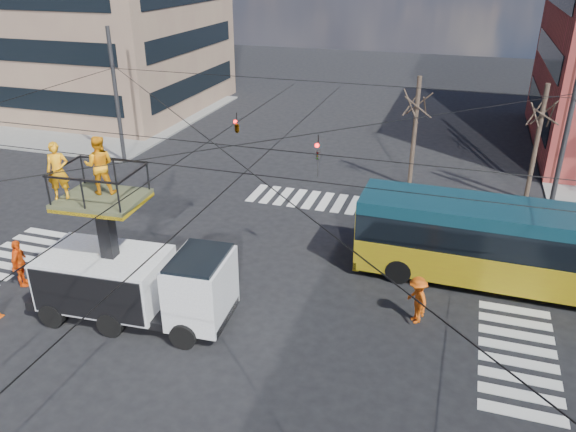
# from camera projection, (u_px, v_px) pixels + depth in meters

# --- Properties ---
(ground) EXTENTS (120.00, 120.00, 0.00)m
(ground) POSITION_uv_depth(u_px,v_px,m) (228.00, 301.00, 20.60)
(ground) COLOR black
(ground) RESTS_ON ground
(sidewalk_nw) EXTENTS (18.00, 18.00, 0.12)m
(sidewalk_nw) POSITION_uv_depth(u_px,v_px,m) (89.00, 114.00, 44.50)
(sidewalk_nw) COLOR slate
(sidewalk_nw) RESTS_ON ground
(crosswalks) EXTENTS (22.40, 22.40, 0.02)m
(crosswalks) POSITION_uv_depth(u_px,v_px,m) (228.00, 301.00, 20.59)
(crosswalks) COLOR silver
(crosswalks) RESTS_ON ground
(overhead_network) EXTENTS (24.24, 24.24, 8.00)m
(overhead_network) POSITION_uv_depth(u_px,v_px,m) (225.00, 189.00, 19.15)
(overhead_network) COLOR #2D2D30
(overhead_network) RESTS_ON ground
(tree_a) EXTENTS (2.00, 2.00, 6.00)m
(tree_a) POSITION_uv_depth(u_px,v_px,m) (417.00, 103.00, 28.90)
(tree_a) COLOR #382B21
(tree_a) RESTS_ON ground
(tree_b) EXTENTS (2.00, 2.00, 6.00)m
(tree_b) POSITION_uv_depth(u_px,v_px,m) (543.00, 112.00, 27.25)
(tree_b) COLOR #382B21
(tree_b) RESTS_ON ground
(utility_truck) EXTENTS (7.14, 3.03, 6.43)m
(utility_truck) POSITION_uv_depth(u_px,v_px,m) (133.00, 265.00, 18.83)
(utility_truck) COLOR black
(utility_truck) RESTS_ON ground
(city_bus) EXTENTS (11.83, 2.81, 3.20)m
(city_bus) POSITION_uv_depth(u_px,v_px,m) (516.00, 245.00, 20.91)
(city_bus) COLOR gold
(city_bus) RESTS_ON ground
(worker_ground) EXTENTS (0.82, 1.20, 1.89)m
(worker_ground) POSITION_uv_depth(u_px,v_px,m) (19.00, 263.00, 21.23)
(worker_ground) COLOR #F2520F
(worker_ground) RESTS_ON ground
(flagger) EXTENTS (1.14, 1.30, 1.74)m
(flagger) POSITION_uv_depth(u_px,v_px,m) (417.00, 300.00, 19.13)
(flagger) COLOR #FF6010
(flagger) RESTS_ON ground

